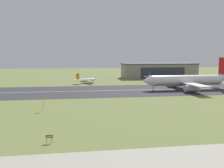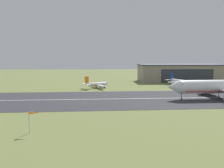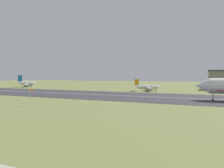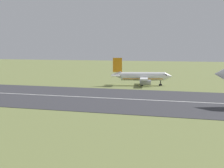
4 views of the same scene
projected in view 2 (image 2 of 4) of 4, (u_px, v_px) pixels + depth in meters
ground_plane at (43, 155)px, 41.87m from camera, size 661.09×661.09×0.00m
runway_strip at (73, 100)px, 97.84m from camera, size 421.09×44.96×0.06m
runway_centreline at (73, 99)px, 97.84m from camera, size 378.98×0.70×0.01m
hangar_building at (182, 73)px, 177.00m from camera, size 69.47×23.46×13.69m
airplane_parked_centre at (97, 84)px, 134.77m from camera, size 17.58×17.85×7.61m
airplane_parked_east at (178, 81)px, 149.42m from camera, size 17.04×17.76×8.21m
windsock_pole at (34, 114)px, 53.67m from camera, size 2.75×0.83×5.36m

